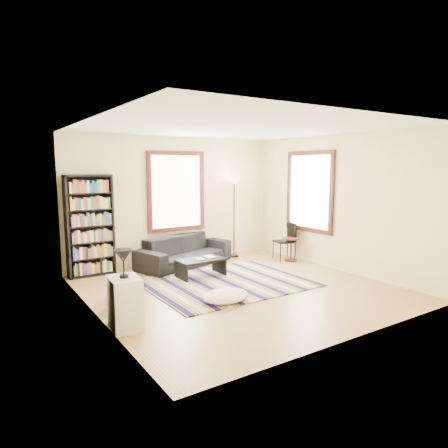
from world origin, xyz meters
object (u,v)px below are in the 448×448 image
floor_lamp (234,218)px  folding_chair (284,242)px  dog (115,293)px  floor_cushion (226,296)px  bookshelf (90,226)px  sofa (185,251)px  coffee_table (201,268)px  side_table (291,249)px  white_cabinet (125,303)px

floor_lamp → folding_chair: size_ratio=2.16×
dog → floor_cushion: bearing=-41.1°
bookshelf → floor_lamp: (3.32, -0.17, -0.07)m
sofa → floor_cushion: (-0.57, -2.52, -0.23)m
coffee_table → dog: 2.17m
bookshelf → floor_lamp: size_ratio=1.08×
sofa → side_table: sofa is taller
floor_lamp → white_cabinet: (-3.65, -2.77, -0.58)m
side_table → dog: bearing=-168.1°
floor_cushion → side_table: bearing=28.8°
floor_cushion → folding_chair: 3.26m
sofa → floor_cushion: sofa is taller
coffee_table → folding_chair: bearing=5.5°
white_cabinet → bookshelf: bearing=89.0°
sofa → bookshelf: size_ratio=1.11×
floor_lamp → white_cabinet: 4.62m
coffee_table → floor_lamp: floor_lamp is taller
coffee_table → white_cabinet: white_cabinet is taller
floor_cushion → floor_lamp: (1.95, 2.62, 0.83)m
floor_lamp → side_table: (0.85, -1.08, -0.66)m
side_table → coffee_table: bearing=-178.9°
sofa → white_cabinet: size_ratio=3.17×
floor_cushion → floor_lamp: size_ratio=0.42×
sofa → folding_chair: folding_chair is taller
sofa → floor_lamp: bearing=-13.1°
folding_chair → white_cabinet: 4.83m
coffee_table → dog: bearing=-156.0°
dog → white_cabinet: bearing=-118.6°
bookshelf → coffee_table: bookshelf is taller
bookshelf → folding_chair: (4.12, -1.07, -0.57)m
coffee_table → white_cabinet: size_ratio=1.29×
folding_chair → dog: bearing=-153.1°
coffee_table → floor_lamp: 2.07m
sofa → dog: size_ratio=4.37×
coffee_table → side_table: side_table is taller
floor_cushion → side_table: (2.80, 1.54, 0.17)m
floor_cushion → folding_chair: (2.75, 1.72, 0.33)m
floor_cushion → folding_chair: folding_chair is taller
bookshelf → side_table: bearing=-16.7°
coffee_table → folding_chair: (2.36, 0.23, 0.25)m
sofa → dog: (-2.16, -1.91, -0.07)m
floor_cushion → white_cabinet: white_cabinet is taller
floor_lamp → dog: size_ratio=3.66×
sofa → white_cabinet: white_cabinet is taller
dog → floor_lamp: bearing=9.4°
side_table → dog: (-4.39, -0.93, -0.02)m
floor_lamp → sofa: bearing=-175.9°
bookshelf → folding_chair: 4.29m
coffee_table → bookshelf: bearing=143.6°
floor_cushion → white_cabinet: 1.73m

